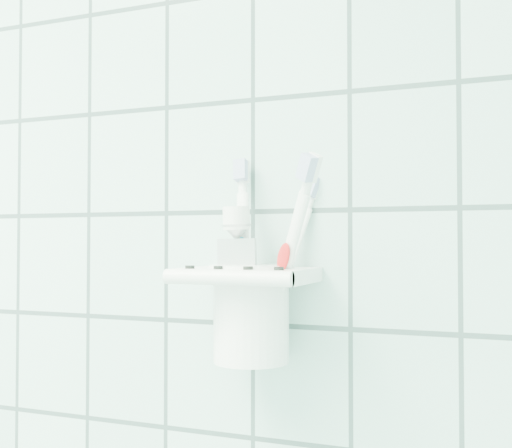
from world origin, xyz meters
TOP-DOWN VIEW (x-y plane):
  - holder_bracket at (0.66, 1.15)m, footprint 0.13×0.11m
  - cup at (0.66, 1.16)m, footprint 0.08×0.08m
  - toothbrush_pink at (0.66, 1.14)m, footprint 0.03×0.05m
  - toothbrush_blue at (0.67, 1.15)m, footprint 0.05×0.06m
  - toothbrush_orange at (0.67, 1.17)m, footprint 0.08×0.07m
  - toothpaste_tube at (0.65, 1.16)m, footprint 0.04×0.04m

SIDE VIEW (x-z plane):
  - cup at x=0.66m, z-range 1.22..1.32m
  - holder_bracket at x=0.66m, z-range 1.29..1.32m
  - toothpaste_tube at x=0.65m, z-range 1.24..1.39m
  - toothbrush_blue at x=0.67m, z-range 1.23..1.42m
  - toothbrush_pink at x=0.66m, z-range 1.23..1.43m
  - toothbrush_orange at x=0.67m, z-range 1.23..1.44m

